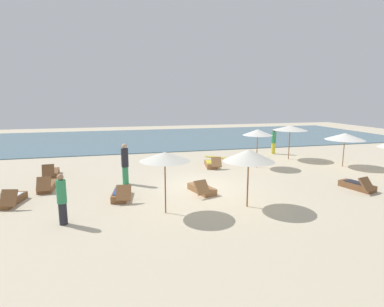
# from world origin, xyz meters

# --- Properties ---
(ground_plane) EXTENTS (60.00, 60.00, 0.00)m
(ground_plane) POSITION_xyz_m (0.00, 0.00, 0.00)
(ground_plane) COLOR beige
(ocean_water) EXTENTS (48.00, 16.00, 0.06)m
(ocean_water) POSITION_xyz_m (0.00, 17.00, 0.03)
(ocean_water) COLOR slate
(ocean_water) RESTS_ON ground_plane
(umbrella_0) EXTENTS (1.90, 1.90, 2.20)m
(umbrella_0) POSITION_xyz_m (0.92, -3.05, 1.98)
(umbrella_0) COLOR brown
(umbrella_0) RESTS_ON ground_plane
(umbrella_3) EXTENTS (1.77, 1.77, 2.22)m
(umbrella_3) POSITION_xyz_m (-2.17, -2.92, 2.06)
(umbrella_3) COLOR brown
(umbrella_3) RESTS_ON ground_plane
(umbrella_4) EXTENTS (1.73, 1.73, 2.24)m
(umbrella_4) POSITION_xyz_m (4.20, 2.92, 2.07)
(umbrella_4) COLOR olive
(umbrella_4) RESTS_ON ground_plane
(umbrella_6) EXTENTS (2.24, 2.24, 2.00)m
(umbrella_6) POSITION_xyz_m (9.26, 1.85, 1.80)
(umbrella_6) COLOR olive
(umbrella_6) RESTS_ON ground_plane
(umbrella_7) EXTENTS (2.21, 2.21, 2.24)m
(umbrella_7) POSITION_xyz_m (7.33, 4.59, 2.08)
(umbrella_7) COLOR olive
(umbrella_7) RESTS_ON ground_plane
(lounger_0) EXTENTS (1.02, 1.78, 0.70)m
(lounger_0) POSITION_xyz_m (-0.27, -0.98, 0.17)
(lounger_0) COLOR olive
(lounger_0) RESTS_ON ground_plane
(lounger_1) EXTENTS (0.83, 1.74, 0.71)m
(lounger_1) POSITION_xyz_m (-3.68, -0.90, 0.18)
(lounger_1) COLOR brown
(lounger_1) RESTS_ON ground_plane
(lounger_2) EXTENTS (0.86, 1.77, 0.69)m
(lounger_2) POSITION_xyz_m (1.65, 3.66, 0.18)
(lounger_2) COLOR olive
(lounger_2) RESTS_ON ground_plane
(lounger_3) EXTENTS (0.95, 1.77, 0.70)m
(lounger_3) POSITION_xyz_m (6.64, -2.24, 0.18)
(lounger_3) COLOR brown
(lounger_3) RESTS_ON ground_plane
(lounger_4) EXTENTS (0.74, 1.68, 0.75)m
(lounger_4) POSITION_xyz_m (-7.08, 3.70, 0.17)
(lounger_4) COLOR brown
(lounger_4) RESTS_ON ground_plane
(lounger_5) EXTENTS (0.93, 1.73, 0.74)m
(lounger_5) POSITION_xyz_m (-7.84, -0.56, 0.18)
(lounger_5) COLOR brown
(lounger_5) RESTS_ON ground_plane
(lounger_6) EXTENTS (0.61, 1.66, 0.72)m
(lounger_6) POSITION_xyz_m (-6.85, 1.17, 0.17)
(lounger_6) COLOR brown
(lounger_6) RESTS_ON ground_plane
(person_0) EXTENTS (0.46, 0.46, 1.83)m
(person_0) POSITION_xyz_m (7.33, 6.64, 0.93)
(person_0) COLOR yellow
(person_0) RESTS_ON ground_plane
(person_1) EXTENTS (0.42, 0.42, 1.69)m
(person_1) POSITION_xyz_m (-5.57, -3.10, 0.86)
(person_1) COLOR #26262D
(person_1) RESTS_ON ground_plane
(person_2) EXTENTS (0.43, 0.43, 1.94)m
(person_2) POSITION_xyz_m (-3.40, 1.23, 0.99)
(person_2) COLOR #338C59
(person_2) RESTS_ON ground_plane
(surfboard) EXTENTS (1.88, 1.84, 0.07)m
(surfboard) POSITION_xyz_m (2.95, 6.15, 0.04)
(surfboard) COLOR gold
(surfboard) RESTS_ON ground_plane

